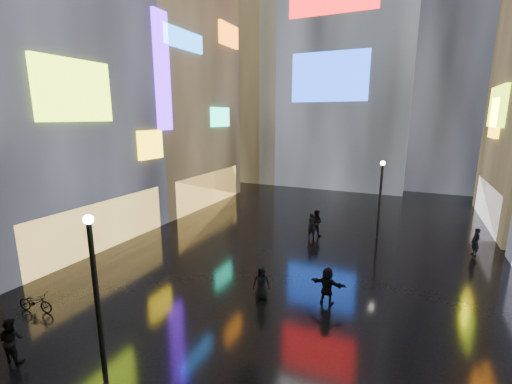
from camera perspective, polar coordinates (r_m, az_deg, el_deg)
The scene contains 16 objects.
ground at distance 22.29m, azimuth 8.67°, elevation -8.57°, with size 140.00×140.00×0.00m, color black.
building_left_mid at distance 26.03m, azimuth -33.91°, elevation 19.36°, with size 10.28×12.70×24.00m.
building_left_far at distance 33.95m, azimuth -15.60°, elevation 17.13°, with size 10.28×12.00×22.00m.
tower_main at distance 46.75m, azimuth 14.85°, elevation 28.27°, with size 16.00×14.20×42.00m.
tower_flank_right at distance 47.11m, azimuth 30.68°, elevation 21.88°, with size 12.00×12.00×34.00m, color black.
tower_flank_left at distance 46.68m, azimuth -0.36°, elevation 18.64°, with size 10.00×10.00×26.00m, color black.
lamp_near at distance 11.67m, azimuth -25.16°, elevation -14.12°, with size 0.30×0.30×5.20m.
lamp_far at distance 23.59m, azimuth 19.99°, elevation -0.54°, with size 0.30×0.30×5.20m.
pedestrian_1 at distance 14.62m, azimuth -35.65°, elevation -19.37°, with size 0.76×0.59×1.56m, color black.
pedestrian_4 at distance 15.62m, azimuth 0.89°, elevation -14.88°, with size 0.75×0.49×1.53m, color black.
pedestrian_5 at distance 15.54m, azimuth 11.78°, elevation -15.05°, with size 1.53×0.49×1.65m, color black.
pedestrian_6 at distance 23.09m, azimuth 9.31°, elevation -5.64°, with size 0.61×0.40×1.68m, color black.
pedestrian_7 at distance 23.71m, azimuth 9.96°, elevation -5.05°, with size 0.87×0.68×1.78m, color black.
umbrella_2 at distance 15.12m, azimuth 0.90°, elevation -10.88°, with size 0.92×0.94×0.85m, color black.
bicycle at distance 17.47m, azimuth -32.87°, elevation -15.16°, with size 0.56×1.59×0.84m, color black.
pedestrian_8 at distance 23.79m, azimuth 32.75°, elevation -7.02°, with size 0.60×0.39×1.64m, color black.
Camera 1 is at (5.52, -0.09, 7.92)m, focal length 24.00 mm.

